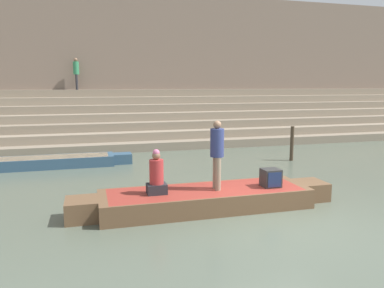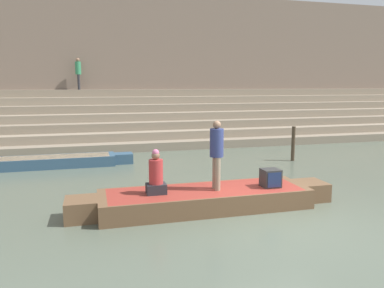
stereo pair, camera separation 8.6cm
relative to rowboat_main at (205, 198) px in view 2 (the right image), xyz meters
The scene contains 10 objects.
ground_plane 1.83m from the rowboat_main, 39.57° to the right, with size 120.00×120.00×0.00m, color #566051.
ghat_steps 11.23m from the rowboat_main, 82.83° to the left, with size 36.00×5.20×2.62m.
back_wall 14.14m from the rowboat_main, 84.11° to the left, with size 34.20×1.28×7.88m.
rowboat_main is the anchor object (origin of this frame).
person_standing 1.18m from the rowboat_main, ahead, with size 0.32×0.32×1.62m.
person_rowing 1.32m from the rowboat_main, behind, with size 0.44×0.35×1.02m.
tv_set 1.66m from the rowboat_main, ahead, with size 0.42×0.41×0.43m.
moored_boat_shore 7.05m from the rowboat_main, 125.96° to the left, with size 6.09×1.04×0.37m.
mooring_post 6.65m from the rowboat_main, 42.55° to the left, with size 0.14×0.14×1.32m, color #473828.
person_on_steps 13.41m from the rowboat_main, 103.78° to the left, with size 0.29×0.29×1.63m.
Camera 2 is at (-3.90, -6.97, 2.89)m, focal length 35.00 mm.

